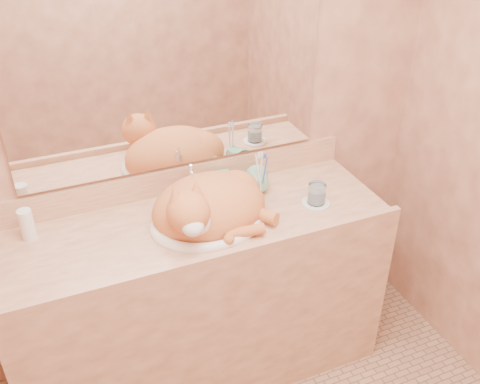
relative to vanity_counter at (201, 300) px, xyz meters
name	(u,v)px	position (x,y,z in m)	size (l,w,h in m)	color
wall_back	(171,107)	(0.00, 0.28, 0.82)	(2.40, 0.02, 2.50)	#995D45
vanity_counter	(201,300)	(0.00, 0.00, 0.00)	(1.60, 0.55, 0.85)	#A16848
mirror	(170,75)	(0.00, 0.26, 0.97)	(1.30, 0.02, 0.80)	white
sink_basin	(207,209)	(0.04, -0.02, 0.50)	(0.46, 0.38, 0.14)	white
faucet	(192,185)	(0.04, 0.16, 0.51)	(0.04, 0.12, 0.16)	white
cat	(208,205)	(0.04, -0.02, 0.51)	(0.48, 0.40, 0.26)	#C45F2D
soap_dispenser	(227,182)	(0.18, 0.11, 0.52)	(0.08, 0.09, 0.18)	#72B791
toothbrush_cup	(261,187)	(0.32, 0.08, 0.48)	(0.11, 0.11, 0.10)	#72B791
toothbrushes	(262,171)	(0.32, 0.08, 0.55)	(0.04, 0.04, 0.22)	white
saucer	(316,203)	(0.52, -0.07, 0.43)	(0.12, 0.12, 0.01)	white
water_glass	(317,193)	(0.52, -0.07, 0.48)	(0.08, 0.08, 0.09)	silver
lotion_bottle	(27,225)	(-0.64, 0.15, 0.49)	(0.05, 0.05, 0.13)	white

